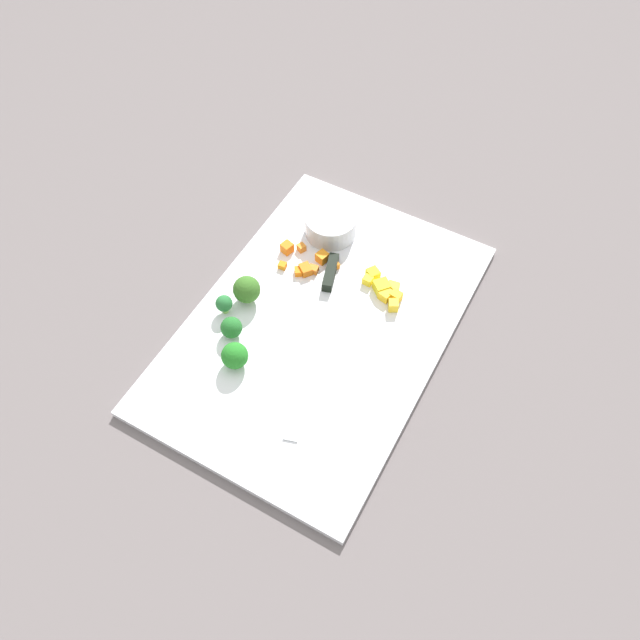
% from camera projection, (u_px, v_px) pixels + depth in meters
% --- Properties ---
extents(ground_plane, '(4.00, 4.00, 0.00)m').
position_uv_depth(ground_plane, '(320.00, 328.00, 0.96)').
color(ground_plane, '#655D5E').
extents(cutting_board, '(0.53, 0.36, 0.01)m').
position_uv_depth(cutting_board, '(320.00, 326.00, 0.95)').
color(cutting_board, white).
rests_on(cutting_board, ground_plane).
extents(prep_bowl, '(0.08, 0.08, 0.04)m').
position_uv_depth(prep_bowl, '(331.00, 225.00, 1.03)').
color(prep_bowl, '#B8B9C0').
rests_on(prep_bowl, cutting_board).
extents(chef_knife, '(0.31, 0.11, 0.02)m').
position_uv_depth(chef_knife, '(321.00, 311.00, 0.95)').
color(chef_knife, silver).
rests_on(chef_knife, cutting_board).
extents(carrot_dice_0, '(0.02, 0.02, 0.02)m').
position_uv_depth(carrot_dice_0, '(322.00, 257.00, 1.01)').
color(carrot_dice_0, orange).
rests_on(carrot_dice_0, cutting_board).
extents(carrot_dice_1, '(0.02, 0.02, 0.02)m').
position_uv_depth(carrot_dice_1, '(287.00, 248.00, 1.02)').
color(carrot_dice_1, orange).
rests_on(carrot_dice_1, cutting_board).
extents(carrot_dice_2, '(0.02, 0.02, 0.01)m').
position_uv_depth(carrot_dice_2, '(298.00, 271.00, 1.00)').
color(carrot_dice_2, orange).
rests_on(carrot_dice_2, cutting_board).
extents(carrot_dice_3, '(0.02, 0.02, 0.01)m').
position_uv_depth(carrot_dice_3, '(301.00, 248.00, 1.02)').
color(carrot_dice_3, orange).
rests_on(carrot_dice_3, cutting_board).
extents(carrot_dice_4, '(0.02, 0.03, 0.01)m').
position_uv_depth(carrot_dice_4, '(306.00, 270.00, 1.00)').
color(carrot_dice_4, orange).
rests_on(carrot_dice_4, cutting_board).
extents(carrot_dice_5, '(0.01, 0.01, 0.01)m').
position_uv_depth(carrot_dice_5, '(282.00, 265.00, 1.00)').
color(carrot_dice_5, orange).
rests_on(carrot_dice_5, cutting_board).
extents(carrot_dice_6, '(0.01, 0.02, 0.01)m').
position_uv_depth(carrot_dice_6, '(313.00, 269.00, 1.00)').
color(carrot_dice_6, orange).
rests_on(carrot_dice_6, cutting_board).
extents(carrot_dice_7, '(0.01, 0.01, 0.01)m').
position_uv_depth(carrot_dice_7, '(335.00, 265.00, 1.00)').
color(carrot_dice_7, orange).
rests_on(carrot_dice_7, cutting_board).
extents(pepper_dice_0, '(0.01, 0.01, 0.01)m').
position_uv_depth(pepper_dice_0, '(368.00, 280.00, 0.98)').
color(pepper_dice_0, yellow).
rests_on(pepper_dice_0, cutting_board).
extents(pepper_dice_1, '(0.02, 0.02, 0.02)m').
position_uv_depth(pepper_dice_1, '(393.00, 305.00, 0.96)').
color(pepper_dice_1, yellow).
rests_on(pepper_dice_1, cutting_board).
extents(pepper_dice_2, '(0.03, 0.03, 0.02)m').
position_uv_depth(pepper_dice_2, '(382.00, 287.00, 0.97)').
color(pepper_dice_2, yellow).
rests_on(pepper_dice_2, cutting_board).
extents(pepper_dice_3, '(0.02, 0.02, 0.01)m').
position_uv_depth(pepper_dice_3, '(393.00, 287.00, 0.98)').
color(pepper_dice_3, yellow).
rests_on(pepper_dice_3, cutting_board).
extents(pepper_dice_4, '(0.02, 0.02, 0.01)m').
position_uv_depth(pepper_dice_4, '(373.00, 274.00, 0.99)').
color(pepper_dice_4, yellow).
rests_on(pepper_dice_4, cutting_board).
extents(pepper_dice_5, '(0.02, 0.02, 0.02)m').
position_uv_depth(pepper_dice_5, '(386.00, 295.00, 0.97)').
color(pepper_dice_5, yellow).
rests_on(pepper_dice_5, cutting_board).
extents(pepper_dice_6, '(0.02, 0.02, 0.02)m').
position_uv_depth(pepper_dice_6, '(396.00, 296.00, 0.97)').
color(pepper_dice_6, yellow).
rests_on(pepper_dice_6, cutting_board).
extents(broccoli_floret_0, '(0.03, 0.03, 0.03)m').
position_uv_depth(broccoli_floret_0, '(231.00, 328.00, 0.92)').
color(broccoli_floret_0, '#97BC63').
rests_on(broccoli_floret_0, cutting_board).
extents(broccoli_floret_1, '(0.04, 0.04, 0.04)m').
position_uv_depth(broccoli_floret_1, '(235.00, 356.00, 0.89)').
color(broccoli_floret_1, '#86B365').
rests_on(broccoli_floret_1, cutting_board).
extents(broccoli_floret_2, '(0.03, 0.03, 0.03)m').
position_uv_depth(broccoli_floret_2, '(224.00, 304.00, 0.94)').
color(broccoli_floret_2, '#87C35B').
rests_on(broccoli_floret_2, cutting_board).
extents(broccoli_floret_3, '(0.04, 0.04, 0.05)m').
position_uv_depth(broccoli_floret_3, '(247.00, 290.00, 0.95)').
color(broccoli_floret_3, '#89C25B').
rests_on(broccoli_floret_3, cutting_board).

